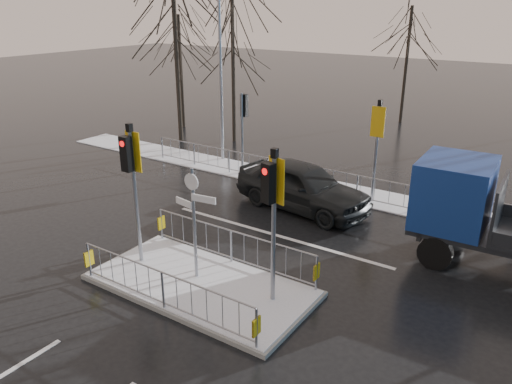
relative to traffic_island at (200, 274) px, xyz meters
The scene contains 12 objects.
ground 0.39m from the traffic_island, 42.90° to the right, with size 120.00×120.00×0.00m, color black.
snow_verge 8.60m from the traffic_island, 89.92° to the left, with size 30.00×2.00×0.04m, color white.
lane_markings 0.52m from the traffic_island, 88.07° to the right, with size 8.00×11.38×0.01m.
traffic_island is the anchor object (origin of this frame).
far_kerb_fixtures 8.11m from the traffic_island, 87.84° to the left, with size 18.00×0.65×3.83m.
car_far_lane 6.27m from the traffic_island, 93.42° to the left, with size 2.06×5.13×1.75m, color black.
flatbed_truck 8.12m from the traffic_island, 43.36° to the left, with size 6.48×2.55×2.97m.
tree_near_a 16.23m from the traffic_island, 133.66° to the left, with size 4.75×4.75×8.97m.
tree_near_b 15.57m from the traffic_island, 122.60° to the left, with size 4.00×4.00×7.55m.
tree_near_c 18.84m from the traffic_island, 132.79° to the left, with size 3.50×3.50×6.61m.
tree_far_a 22.52m from the traffic_island, 95.17° to the left, with size 3.75×3.75×7.08m.
street_lamp_left 12.17m from the traffic_island, 124.07° to the left, with size 1.25×0.18×8.20m.
Camera 1 is at (7.60, -8.73, 7.11)m, focal length 35.00 mm.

